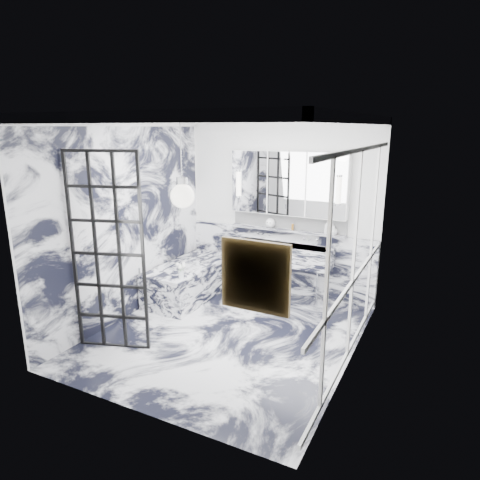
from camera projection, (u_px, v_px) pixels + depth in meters
The scene contains 25 objects.
floor at pixel (228, 334), 5.69m from camera, with size 3.60×3.60×0.00m, color white.
ceiling at pixel (226, 116), 4.98m from camera, with size 3.60×3.60×0.00m, color white.
wall_back at pixel (280, 209), 6.89m from camera, with size 3.60×3.60×0.00m, color white.
wall_front at pixel (130, 275), 3.78m from camera, with size 3.60×3.60×0.00m, color white.
wall_left at pixel (127, 220), 6.03m from camera, with size 3.60×3.60×0.00m, color white.
wall_right at pixel (356, 248), 4.64m from camera, with size 3.60×3.60×0.00m, color white.
marble_clad_back at pixel (278, 261), 7.09m from camera, with size 3.18×0.05×1.05m, color white.
marble_clad_left at pixel (128, 224), 6.04m from camera, with size 0.02×3.56×2.68m, color white.
panel_molding at pixel (354, 256), 4.67m from camera, with size 0.03×3.40×2.30m, color white.
soap_bottle_a at pixel (327, 227), 6.51m from camera, with size 0.08×0.08×0.20m, color #8C5919.
soap_bottle_b at pixel (333, 229), 6.48m from camera, with size 0.08×0.08×0.17m, color #4C4C51.
soap_bottle_c at pixel (334, 230), 6.47m from camera, with size 0.11×0.11×0.14m, color silver.
face_pot at pixel (270, 223), 6.92m from camera, with size 0.16×0.16×0.16m, color white.
amber_bottle at pixel (293, 227), 6.77m from camera, with size 0.04×0.04×0.10m, color #8C5919.
flower_vase at pixel (181, 275), 6.16m from camera, with size 0.07×0.07×0.12m, color silver.
crittall_door at pixel (108, 254), 5.08m from camera, with size 0.88×0.04×2.41m, color black, non-canonical shape.
artwork at pixel (255, 276), 3.25m from camera, with size 0.46×0.04×0.46m, color #B98313.
pendant_light at pixel (182, 196), 3.86m from camera, with size 0.22×0.22×0.22m, color white.
trough_sink at pixel (282, 253), 6.78m from camera, with size 1.60×0.45×0.30m, color silver.
ledge at pixel (286, 230), 6.84m from camera, with size 1.90×0.14×0.04m, color silver.
subway_tile at pixel (288, 221), 6.86m from camera, with size 1.90×0.03×0.23m, color white.
mirror_cabinet at pixel (288, 184), 6.65m from camera, with size 1.90×0.16×1.00m, color white.
sconce_left at pixel (238, 184), 6.94m from camera, with size 0.07×0.07×0.40m, color white.
sconce_right at pixel (339, 190), 6.22m from camera, with size 0.07×0.07×0.40m, color white.
bathtub at pixel (190, 280), 6.90m from camera, with size 0.75×1.65×0.55m, color silver.
Camera 1 is at (2.48, -4.55, 2.67)m, focal length 32.00 mm.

